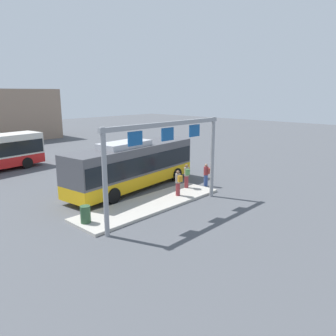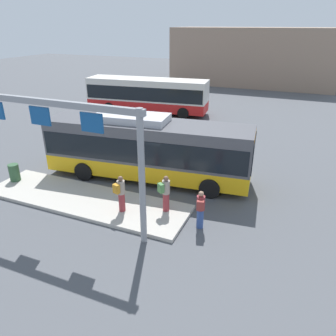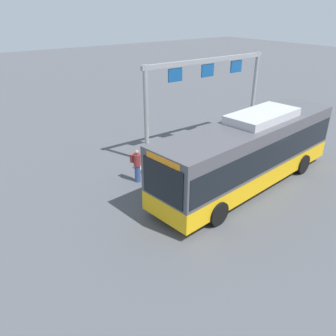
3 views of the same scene
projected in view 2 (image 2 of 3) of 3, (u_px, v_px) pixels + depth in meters
The scene contains 10 objects.
ground_plane at pixel (148, 178), 17.58m from camera, with size 120.00×120.00×0.00m, color #4C4F54.
platform_curb at pixel (85, 200), 15.24m from camera, with size 10.00×2.80×0.16m, color #B2ADA3.
bus_main at pixel (147, 146), 16.84m from camera, with size 10.95×3.65×3.46m.
bus_background_left at pixel (147, 93), 29.66m from camera, with size 11.27×3.72×3.10m.
person_boarding at pixel (200, 209), 12.94m from camera, with size 0.42×0.58×1.67m.
person_waiting_near at pixel (165, 193), 13.85m from camera, with size 0.55×0.60×1.67m.
person_waiting_mid at pixel (121, 193), 13.83m from camera, with size 0.45×0.59×1.67m.
platform_sign_gantry at pixel (43, 135), 12.45m from camera, with size 8.83×0.24×5.20m.
station_building at pixel (253, 57), 43.16m from camera, with size 20.88×8.00×7.18m, color gray.
trash_bin at pixel (14, 172), 16.76m from camera, with size 0.52×0.52×0.90m, color #2D5133.
Camera 2 is at (7.13, -14.17, 7.68)m, focal length 34.61 mm.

